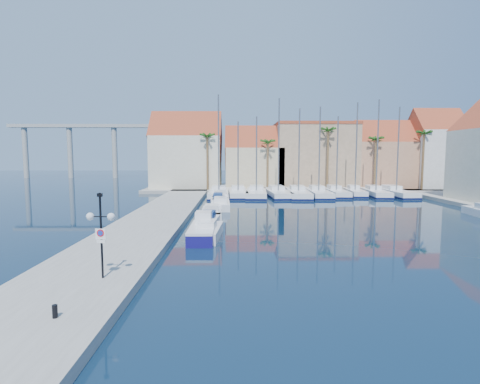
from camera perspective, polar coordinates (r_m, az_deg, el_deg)
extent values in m
plane|color=#081B31|center=(21.25, 3.29, -11.67)|extent=(260.00, 260.00, 0.00)
cube|color=gray|center=(35.09, -13.21, -4.44)|extent=(6.00, 77.00, 0.50)
cube|color=gray|center=(69.45, 8.71, 0.63)|extent=(54.00, 16.00, 0.50)
cylinder|color=black|center=(18.87, -20.38, -6.28)|extent=(0.10, 0.10, 4.08)
cylinder|color=black|center=(18.82, -21.18, -3.50)|extent=(0.51, 0.10, 0.05)
cylinder|color=black|center=(18.60, -19.77, -3.56)|extent=(0.51, 0.10, 0.05)
sphere|color=white|center=(18.93, -21.87, -3.48)|extent=(0.37, 0.37, 0.37)
sphere|color=white|center=(18.49, -19.05, -3.59)|extent=(0.37, 0.37, 0.37)
cube|color=black|center=(18.58, -20.59, -0.42)|extent=(0.24, 0.14, 0.16)
cube|color=white|center=(18.80, -20.47, -6.02)|extent=(0.51, 0.08, 0.51)
cylinder|color=red|center=(18.76, -20.51, -5.88)|extent=(0.35, 0.05, 0.35)
cylinder|color=#1933A5|center=(18.76, -20.52, -5.88)|extent=(0.24, 0.04, 0.24)
cube|color=white|center=(18.87, -20.43, -7.08)|extent=(0.41, 0.07, 0.14)
cylinder|color=black|center=(15.59, -26.37, -15.98)|extent=(0.19, 0.19, 0.48)
cube|color=navy|center=(28.41, -5.74, -6.36)|extent=(1.85, 5.55, 0.83)
cube|color=white|center=(28.31, -5.75, -5.35)|extent=(1.85, 5.55, 0.18)
cube|color=white|center=(29.30, -5.58, -3.96)|extent=(1.20, 1.48, 1.02)
cube|color=white|center=(29.02, -4.82, -6.12)|extent=(2.12, 5.60, 0.80)
cube|color=white|center=(28.35, -4.98, -4.97)|extent=(1.36, 2.00, 0.60)
cube|color=white|center=(33.63, -4.79, -4.48)|extent=(2.17, 5.35, 0.80)
cube|color=navy|center=(33.00, -4.95, -3.44)|extent=(1.34, 1.93, 0.60)
cube|color=white|center=(37.98, -4.33, -3.30)|extent=(2.21, 6.22, 0.80)
cube|color=white|center=(37.27, -4.35, -2.38)|extent=(1.46, 2.20, 0.60)
cube|color=white|center=(44.47, -2.98, -1.97)|extent=(2.33, 6.62, 0.80)
cube|color=white|center=(43.73, -2.98, -1.17)|extent=(1.55, 2.34, 0.60)
cube|color=white|center=(48.92, -3.36, -1.27)|extent=(1.65, 5.07, 0.80)
cube|color=navy|center=(48.33, -3.38, -0.51)|extent=(1.14, 1.78, 0.60)
cube|color=white|center=(52.70, -3.02, -0.76)|extent=(2.50, 7.27, 0.80)
cube|color=white|center=(51.91, -3.03, -0.08)|extent=(1.68, 2.57, 0.60)
cube|color=white|center=(56.11, -3.21, -0.26)|extent=(2.92, 11.00, 1.00)
cube|color=#0D1441|center=(56.15, -3.21, -0.59)|extent=(2.98, 11.06, 0.28)
cube|color=white|center=(57.13, -3.18, 0.65)|extent=(2.02, 3.31, 0.60)
cylinder|color=slate|center=(55.28, -3.28, 7.43)|extent=(0.20, 0.20, 14.00)
cube|color=white|center=(56.68, -0.31, -0.19)|extent=(2.97, 10.34, 1.00)
cube|color=#0D1441|center=(56.72, -0.31, -0.51)|extent=(3.03, 10.40, 0.28)
cube|color=white|center=(57.63, -0.35, 0.70)|extent=(1.96, 3.13, 0.60)
cylinder|color=slate|center=(55.87, -0.30, 5.49)|extent=(0.20, 0.20, 10.22)
cube|color=white|center=(56.69, 2.51, -0.20)|extent=(3.65, 11.44, 1.00)
cube|color=#0D1441|center=(56.73, 2.51, -0.52)|extent=(3.71, 11.50, 0.28)
cube|color=white|center=(57.74, 2.52, 0.71)|extent=(2.26, 3.51, 0.60)
cylinder|color=slate|center=(55.83, 2.53, 5.84)|extent=(0.20, 0.20, 10.93)
cube|color=white|center=(56.84, 5.76, -0.21)|extent=(3.55, 11.11, 1.00)
cube|color=#0D1441|center=(56.87, 5.75, -0.53)|extent=(3.61, 11.17, 0.28)
cube|color=white|center=(57.83, 5.57, 0.69)|extent=(2.20, 3.41, 0.60)
cylinder|color=slate|center=(56.02, 5.93, 7.16)|extent=(0.20, 0.20, 13.55)
cube|color=white|center=(57.09, 8.83, -0.22)|extent=(3.60, 11.60, 1.00)
cube|color=#0D1441|center=(57.12, 8.82, -0.54)|extent=(3.66, 11.67, 0.28)
cube|color=white|center=(58.14, 8.71, 0.68)|extent=(2.27, 3.55, 0.60)
cylinder|color=slate|center=(56.22, 9.00, 6.36)|extent=(0.20, 0.20, 12.07)
cube|color=white|center=(57.89, 11.79, -0.19)|extent=(3.04, 10.70, 1.00)
cube|color=#0D1441|center=(57.92, 11.78, -0.50)|extent=(3.11, 10.76, 0.28)
cube|color=white|center=(58.85, 11.61, 0.69)|extent=(2.02, 3.24, 0.60)
cylinder|color=slate|center=(57.08, 12.03, 6.44)|extent=(0.20, 0.20, 12.35)
cube|color=white|center=(59.24, 14.35, -0.12)|extent=(2.38, 9.16, 1.00)
cube|color=#0D1441|center=(59.27, 14.34, -0.42)|extent=(2.44, 9.22, 0.28)
cube|color=white|center=(60.04, 14.14, 0.73)|extent=(1.67, 2.75, 0.60)
cylinder|color=slate|center=(58.51, 14.61, 5.71)|extent=(0.20, 0.20, 11.03)
cube|color=white|center=(60.41, 17.03, -0.08)|extent=(2.64, 8.17, 1.00)
cube|color=#0D1441|center=(60.44, 17.02, -0.38)|extent=(2.71, 8.23, 0.28)
cube|color=white|center=(61.11, 16.87, 0.74)|extent=(1.63, 2.51, 0.60)
cylinder|color=slate|center=(59.75, 17.32, 6.64)|extent=(0.20, 0.20, 13.14)
cube|color=white|center=(60.70, 19.87, -0.14)|extent=(3.14, 9.64, 1.00)
cube|color=#0D1441|center=(60.73, 19.86, -0.44)|extent=(3.20, 9.71, 0.28)
cube|color=white|center=(61.53, 19.64, 0.69)|extent=(1.93, 2.96, 0.60)
cylinder|color=slate|center=(59.97, 20.23, 6.70)|extent=(0.20, 0.20, 13.46)
cube|color=white|center=(61.81, 22.49, -0.14)|extent=(3.31, 10.59, 1.00)
cube|color=#0D1441|center=(61.84, 22.48, -0.43)|extent=(3.37, 10.65, 0.28)
cube|color=white|center=(62.67, 22.09, 0.69)|extent=(2.08, 3.24, 0.60)
cylinder|color=slate|center=(61.07, 22.95, 6.07)|extent=(0.20, 0.20, 12.38)
cube|color=beige|center=(67.78, -8.06, 4.53)|extent=(12.00, 9.00, 9.00)
cube|color=brown|center=(67.83, -8.11, 8.34)|extent=(12.30, 9.00, 9.00)
cube|color=#C4AF8A|center=(67.36, 2.16, 3.73)|extent=(10.00, 8.00, 7.00)
cube|color=brown|center=(67.32, 2.17, 6.71)|extent=(10.30, 8.00, 8.00)
cube|color=#9B7E5F|center=(69.74, 11.22, 5.34)|extent=(14.00, 10.00, 11.00)
cube|color=brown|center=(69.95, 11.32, 10.05)|extent=(14.20, 10.20, 0.50)
cube|color=tan|center=(72.28, 20.73, 3.90)|extent=(10.00, 8.00, 8.00)
cube|color=brown|center=(72.28, 20.85, 7.06)|extent=(10.30, 8.00, 8.00)
cube|color=silver|center=(75.14, 27.46, 4.44)|extent=(8.00, 8.00, 10.00)
cube|color=brown|center=(75.24, 27.64, 8.25)|extent=(8.30, 8.00, 8.00)
cylinder|color=brown|center=(62.40, -4.98, 4.47)|extent=(0.36, 0.36, 9.00)
sphere|color=#215217|center=(62.46, -5.01, 8.46)|extent=(2.60, 2.60, 2.60)
cylinder|color=brown|center=(62.49, 4.23, 4.02)|extent=(0.36, 0.36, 8.00)
sphere|color=#215217|center=(62.50, 4.26, 7.55)|extent=(2.60, 2.60, 2.60)
cylinder|color=brown|center=(64.13, 13.21, 4.82)|extent=(0.36, 0.36, 10.00)
sphere|color=#215217|center=(64.25, 13.31, 9.15)|extent=(2.60, 2.60, 2.60)
cylinder|color=brown|center=(66.53, 19.91, 4.01)|extent=(0.36, 0.36, 8.50)
sphere|color=#215217|center=(66.55, 20.03, 7.54)|extent=(2.60, 2.60, 2.60)
cylinder|color=brown|center=(69.74, 26.10, 4.25)|extent=(0.36, 0.36, 9.50)
sphere|color=#215217|center=(69.82, 26.27, 8.02)|extent=(2.60, 2.60, 2.60)
cube|color=#9E9E99|center=(108.82, -20.71, 9.40)|extent=(48.00, 2.20, 0.90)
cylinder|color=#9E9E99|center=(116.81, -29.89, 5.29)|extent=(1.40, 1.40, 14.00)
cylinder|color=#9E9E99|center=(111.50, -24.47, 5.55)|extent=(1.40, 1.40, 14.00)
cylinder|color=#9E9E99|center=(107.27, -18.55, 5.78)|extent=(1.40, 1.40, 14.00)
cylinder|color=#9E9E99|center=(104.27, -12.23, 5.96)|extent=(1.40, 1.40, 14.00)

